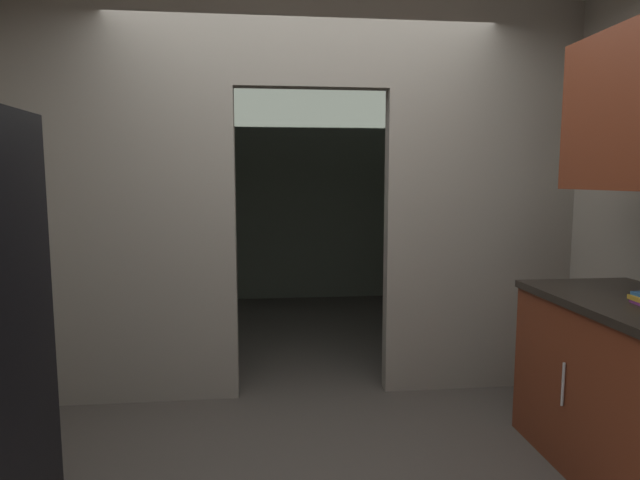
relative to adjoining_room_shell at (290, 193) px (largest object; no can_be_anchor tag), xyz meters
name	(u,v)px	position (x,y,z in m)	size (l,w,h in m)	color
kitchen_partition	(303,189)	(-0.01, -2.05, 0.08)	(3.74, 0.12, 2.66)	#9E998C
adjoining_room_shell	(290,193)	(0.00, 0.00, 0.00)	(3.74, 3.00, 2.66)	gray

